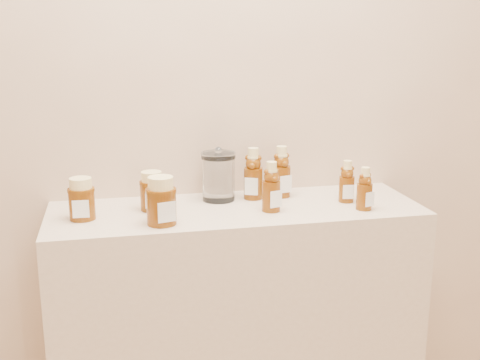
{
  "coord_description": "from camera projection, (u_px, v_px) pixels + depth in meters",
  "views": [
    {
      "loc": [
        -0.38,
        -0.27,
        1.47
      ],
      "look_at": [
        0.0,
        1.52,
        1.0
      ],
      "focal_mm": 45.0,
      "sensor_mm": 36.0,
      "label": 1
    }
  ],
  "objects": [
    {
      "name": "bear_bottle_back_left",
      "position": [
        253.0,
        170.0,
        2.02
      ],
      "size": [
        0.09,
        0.09,
        0.2
      ],
      "primitive_type": null,
      "rotation": [
        0.0,
        0.0,
        -0.43
      ],
      "color": "#582806",
      "rests_on": "display_table"
    },
    {
      "name": "bear_bottle_back_right",
      "position": [
        347.0,
        179.0,
        1.99
      ],
      "size": [
        0.06,
        0.06,
        0.16
      ],
      "primitive_type": null,
      "rotation": [
        0.0,
        0.0,
        -0.15
      ],
      "color": "#582806",
      "rests_on": "display_table"
    },
    {
      "name": "honey_jar_front",
      "position": [
        161.0,
        201.0,
        1.77
      ],
      "size": [
        0.11,
        0.11,
        0.14
      ],
      "primitive_type": null,
      "rotation": [
        0.0,
        0.0,
        0.27
      ],
      "color": "#582806",
      "rests_on": "display_table"
    },
    {
      "name": "display_table",
      "position": [
        237.0,
        334.0,
        2.05
      ],
      "size": [
        1.2,
        0.4,
        0.9
      ],
      "primitive_type": "cube",
      "color": "#C5AC90",
      "rests_on": "ground"
    },
    {
      "name": "wall_back",
      "position": [
        224.0,
        63.0,
        2.02
      ],
      "size": [
        3.5,
        0.02,
        2.7
      ],
      "primitive_type": "cube",
      "color": "tan",
      "rests_on": "ground"
    },
    {
      "name": "honey_jar_left",
      "position": [
        82.0,
        199.0,
        1.81
      ],
      "size": [
        0.09,
        0.09,
        0.13
      ],
      "primitive_type": null,
      "rotation": [
        0.0,
        0.0,
        -0.06
      ],
      "color": "#582806",
      "rests_on": "display_table"
    },
    {
      "name": "bear_bottle_front_left",
      "position": [
        271.0,
        183.0,
        1.89
      ],
      "size": [
        0.08,
        0.08,
        0.18
      ],
      "primitive_type": null,
      "rotation": [
        0.0,
        0.0,
        0.28
      ],
      "color": "#582806",
      "rests_on": "display_table"
    },
    {
      "name": "honey_jar_back",
      "position": [
        152.0,
        191.0,
        1.91
      ],
      "size": [
        0.08,
        0.08,
        0.13
      ],
      "primitive_type": null,
      "rotation": [
        0.0,
        0.0,
        -0.03
      ],
      "color": "#582806",
      "rests_on": "display_table"
    },
    {
      "name": "bear_bottle_back_mid",
      "position": [
        281.0,
        168.0,
        2.05
      ],
      "size": [
        0.08,
        0.08,
        0.2
      ],
      "primitive_type": null,
      "rotation": [
        0.0,
        0.0,
        0.24
      ],
      "color": "#582806",
      "rests_on": "display_table"
    },
    {
      "name": "bear_bottle_front_right",
      "position": [
        365.0,
        186.0,
        1.91
      ],
      "size": [
        0.07,
        0.07,
        0.16
      ],
      "primitive_type": null,
      "rotation": [
        0.0,
        0.0,
        0.35
      ],
      "color": "#582806",
      "rests_on": "display_table"
    },
    {
      "name": "glass_canister",
      "position": [
        218.0,
        174.0,
        2.01
      ],
      "size": [
        0.15,
        0.15,
        0.18
      ],
      "primitive_type": null,
      "rotation": [
        0.0,
        0.0,
        0.31
      ],
      "color": "white",
      "rests_on": "display_table"
    }
  ]
}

